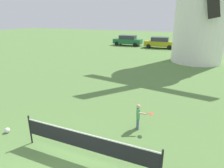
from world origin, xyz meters
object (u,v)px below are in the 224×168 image
Objects in this scene: stray_ball at (7,130)px; parked_car_mustard at (160,42)px; tennis_net at (86,142)px; parked_car_blue at (204,44)px; player_far at (139,115)px; parked_car_green at (128,40)px.

stray_ball is 24.73m from parked_car_mustard.
tennis_net is 25.87m from parked_car_blue.
tennis_net is 3.75m from stray_ball.
player_far is 22.60m from parked_car_mustard.
tennis_net is 1.07× the size of parked_car_mustard.
parked_car_mustard is at bearing -8.86° from parked_car_green.
player_far is 0.25× the size of parked_car_mustard.
parked_car_blue is (3.48, 25.63, 0.13)m from tennis_net.
parked_car_mustard is (1.32, 24.68, 0.71)m from stray_ball.
tennis_net is at bearing -1.84° from stray_ball.
player_far is at bearing -96.18° from parked_car_blue.
parked_car_blue reaches higher than player_far.
tennis_net is 26.71m from parked_car_green.
tennis_net is 1.05× the size of parked_car_green.
stray_ball is at bearing -93.05° from parked_car_mustard.
tennis_net is at bearing -97.73° from parked_car_blue.
tennis_net is 24.92m from parked_car_mustard.
tennis_net is 1.16× the size of parked_car_blue.
tennis_net reaches higher than stray_ball.
stray_ball is at bearing -105.73° from parked_car_blue.
parked_car_green is (-3.86, 25.49, 0.71)m from stray_ball.
tennis_net is at bearing -111.54° from player_far.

